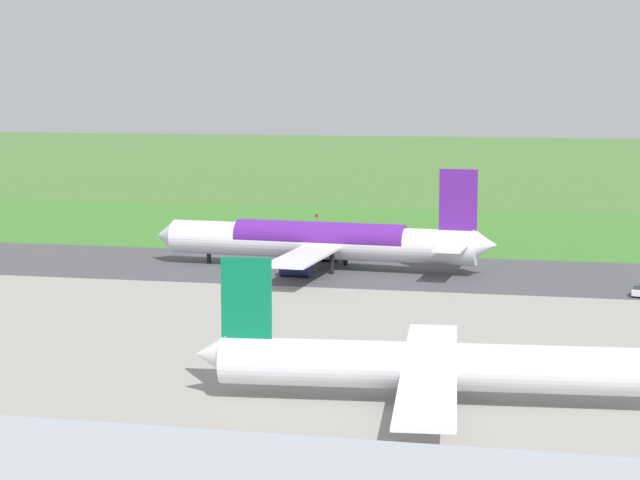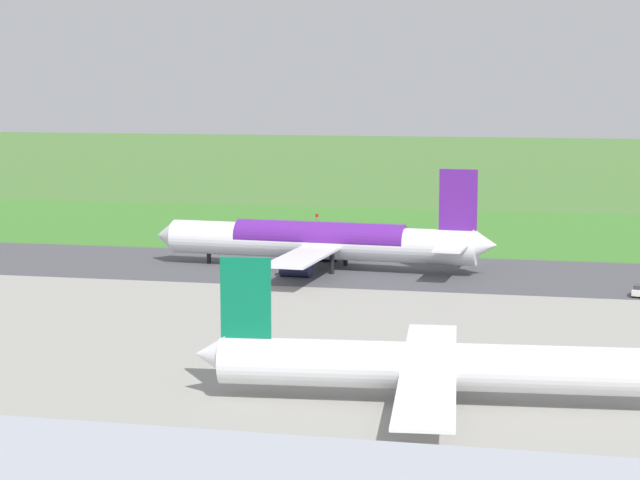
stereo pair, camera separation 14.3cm
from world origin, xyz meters
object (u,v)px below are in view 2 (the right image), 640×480
Objects in this scene: airliner_main at (322,241)px; no_stopping_sign at (317,220)px; traffic_cone_orange at (286,228)px; airliner_parked_mid at (435,365)px.

no_stopping_sign is (11.19, -47.15, -2.74)m from airliner_main.
airliner_main is 46.45m from traffic_cone_orange.
airliner_parked_mid is 16.39× the size of no_stopping_sign.
traffic_cone_orange is (41.45, -111.96, -3.28)m from airliner_parked_mid.
airliner_parked_mid is 121.40m from no_stopping_sign.
airliner_parked_mid is at bearing 107.33° from no_stopping_sign.
airliner_parked_mid reaches higher than traffic_cone_orange.
no_stopping_sign is 4.94× the size of traffic_cone_orange.
traffic_cone_orange is (5.29, 3.92, -1.33)m from no_stopping_sign.
airliner_main is 73.12m from airliner_parked_mid.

